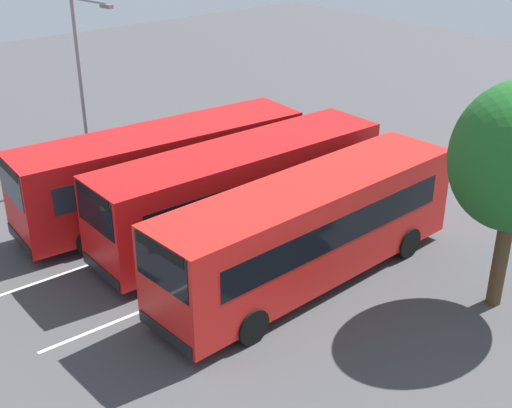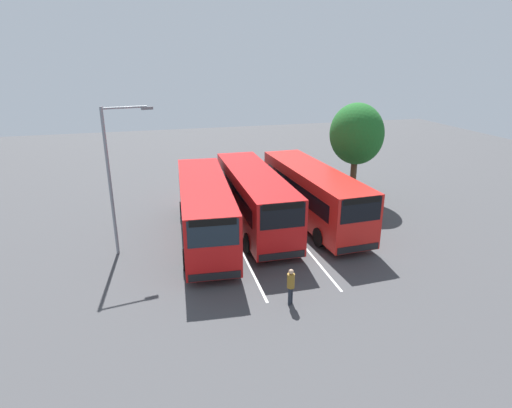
{
  "view_description": "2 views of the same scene",
  "coord_description": "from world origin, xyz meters",
  "px_view_note": "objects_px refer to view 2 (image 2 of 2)",
  "views": [
    {
      "loc": [
        12.77,
        16.6,
        11.42
      ],
      "look_at": [
        -0.02,
        1.18,
        1.89
      ],
      "focal_mm": 47.76,
      "sensor_mm": 36.0,
      "label": 1
    },
    {
      "loc": [
        22.59,
        -6.37,
        9.88
      ],
      "look_at": [
        -0.85,
        -0.02,
        1.26
      ],
      "focal_mm": 29.71,
      "sensor_mm": 36.0,
      "label": 2
    }
  ],
  "objects_px": {
    "bus_far_left": "(205,208)",
    "bus_center_left": "(255,197)",
    "pedestrian": "(291,284)",
    "street_lamp": "(114,172)",
    "bus_center_right": "(313,193)",
    "depot_tree": "(357,134)"
  },
  "relations": [
    {
      "from": "bus_far_left",
      "to": "bus_center_left",
      "type": "xyz_separation_m",
      "value": [
        -1.16,
        3.17,
        0.0
      ]
    },
    {
      "from": "depot_tree",
      "to": "bus_far_left",
      "type": "bearing_deg",
      "value": -69.06
    },
    {
      "from": "bus_center_left",
      "to": "street_lamp",
      "type": "xyz_separation_m",
      "value": [
        1.75,
        -7.66,
        2.52
      ]
    },
    {
      "from": "bus_center_right",
      "to": "bus_far_left",
      "type": "bearing_deg",
      "value": -84.96
    },
    {
      "from": "pedestrian",
      "to": "street_lamp",
      "type": "bearing_deg",
      "value": 1.27
    },
    {
      "from": "bus_center_left",
      "to": "depot_tree",
      "type": "bearing_deg",
      "value": 112.02
    },
    {
      "from": "bus_center_right",
      "to": "street_lamp",
      "type": "height_order",
      "value": "street_lamp"
    },
    {
      "from": "pedestrian",
      "to": "bus_center_left",
      "type": "bearing_deg",
      "value": -48.64
    },
    {
      "from": "bus_far_left",
      "to": "bus_center_left",
      "type": "height_order",
      "value": "same"
    },
    {
      "from": "depot_tree",
      "to": "bus_center_right",
      "type": "bearing_deg",
      "value": -52.77
    },
    {
      "from": "bus_center_left",
      "to": "bus_center_right",
      "type": "bearing_deg",
      "value": 87.04
    },
    {
      "from": "bus_far_left",
      "to": "bus_center_left",
      "type": "distance_m",
      "value": 3.37
    },
    {
      "from": "bus_far_left",
      "to": "depot_tree",
      "type": "relative_size",
      "value": 1.64
    },
    {
      "from": "bus_far_left",
      "to": "bus_center_right",
      "type": "relative_size",
      "value": 1.0
    },
    {
      "from": "bus_far_left",
      "to": "depot_tree",
      "type": "height_order",
      "value": "depot_tree"
    },
    {
      "from": "bus_far_left",
      "to": "street_lamp",
      "type": "bearing_deg",
      "value": -78.11
    },
    {
      "from": "bus_center_right",
      "to": "depot_tree",
      "type": "relative_size",
      "value": 1.63
    },
    {
      "from": "bus_center_left",
      "to": "bus_center_right",
      "type": "xyz_separation_m",
      "value": [
        0.24,
        3.65,
        0.0
      ]
    },
    {
      "from": "bus_far_left",
      "to": "bus_center_right",
      "type": "xyz_separation_m",
      "value": [
        -0.92,
        6.82,
        0.0
      ]
    },
    {
      "from": "street_lamp",
      "to": "depot_tree",
      "type": "distance_m",
      "value": 16.54
    },
    {
      "from": "bus_center_left",
      "to": "street_lamp",
      "type": "bearing_deg",
      "value": -76.4
    },
    {
      "from": "pedestrian",
      "to": "depot_tree",
      "type": "height_order",
      "value": "depot_tree"
    }
  ]
}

